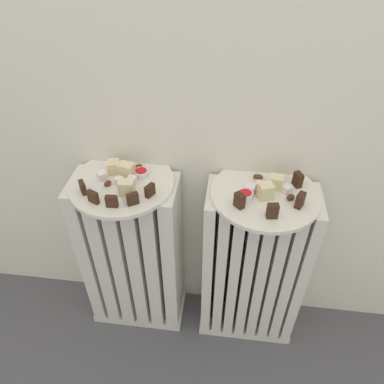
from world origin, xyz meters
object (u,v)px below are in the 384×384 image
Objects in this scene: jam_bowl_left at (141,173)px; fork at (124,192)px; jam_bowl_right at (245,196)px; radiator_left at (134,257)px; plate_right at (265,194)px; plate_left at (122,183)px; radiator_right at (252,269)px.

fork is (-0.03, -0.08, -0.01)m from jam_bowl_left.
radiator_left is at bearing 173.70° from jam_bowl_right.
plate_right is 0.36m from jam_bowl_left.
plate_right is 0.39m from fork.
plate_left and plate_right have the same top height.
plate_right is at bearing 7.31° from fork.
jam_bowl_left is (-0.36, 0.03, 0.02)m from plate_right.
jam_bowl_left is 0.40× the size of fork.
plate_left is at bearing -90.00° from radiator_left.
jam_bowl_left is 0.09m from fork.
jam_bowl_right is (-0.06, -0.04, 0.02)m from plate_right.
plate_right is at bearing -4.92° from jam_bowl_left.
jam_bowl_right reaches higher than radiator_right.
plate_left is 0.06m from fork.
radiator_left is 15.55× the size of jam_bowl_right.
fork is (-0.39, -0.05, 0.34)m from radiator_right.
radiator_right is 6.21× the size of fork.
jam_bowl_right is (0.36, -0.04, 0.02)m from plate_left.
radiator_left and radiator_right have the same top height.
radiator_right is 0.33m from plate_right.
fork is at bearing -66.43° from radiator_left.
jam_bowl_left is at bearing 166.96° from jam_bowl_right.
plate_left is 0.36m from jam_bowl_right.
radiator_right is at bearing 7.31° from fork.
radiator_right is 0.50m from jam_bowl_left.
jam_bowl_right is at bearing -145.13° from radiator_right.
fork is (-0.39, -0.05, 0.01)m from plate_right.
plate_right is (0.41, 0.00, 0.00)m from plate_left.
jam_bowl_left is at bearing 30.52° from plate_left.
fork reaches higher than plate_right.
radiator_right is at bearing 0.00° from plate_left.
plate_left reaches higher than radiator_right.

